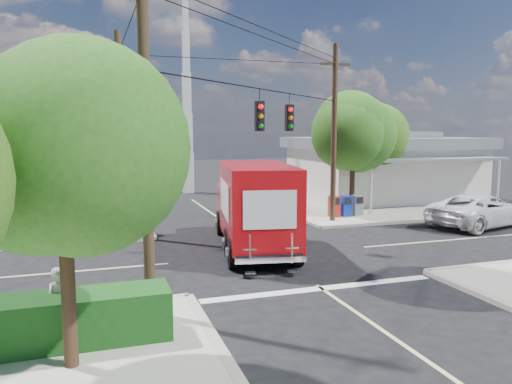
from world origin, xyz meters
name	(u,v)px	position (x,y,z in m)	size (l,w,h in m)	color
ground	(272,255)	(0.00, 0.00, 0.00)	(120.00, 120.00, 0.00)	black
sidewalk_ne	(370,202)	(10.88, 10.88, 0.07)	(14.12, 14.12, 0.14)	#A9A499
sidewalk_nw	(5,221)	(-10.88, 10.88, 0.07)	(14.12, 14.12, 0.14)	#A9A499
road_markings	(287,265)	(0.00, -1.47, 0.01)	(32.00, 32.00, 0.01)	beige
building_ne	(384,166)	(12.50, 11.97, 2.32)	(11.80, 10.20, 4.50)	white
radio_tower	(187,118)	(0.50, 20.00, 5.64)	(0.80, 0.80, 17.00)	silver
tree_sw_front	(62,154)	(-6.99, -7.54, 4.33)	(3.88, 3.78, 6.03)	#422D1C
tree_ne_front	(354,130)	(7.21, 6.76, 4.77)	(4.21, 4.14, 6.66)	#422D1C
tree_ne_back	(374,139)	(9.81, 8.96, 4.19)	(3.77, 3.66, 5.82)	#422D1C
palm_nw_front	(66,124)	(-7.50, 7.50, 5.04)	(3.01, 3.08, 5.59)	#422D1C
palm_nw_back	(24,132)	(-9.50, 9.00, 4.67)	(3.01, 3.08, 5.19)	#422D1C
utility_poles	(221,132)	(-1.58, 1.60, 4.67)	(12.00, 10.68, 9.00)	#473321
picket_fence	(36,311)	(-7.80, -5.60, 0.68)	(5.94, 0.06, 1.00)	silver
hedge_sw	(22,325)	(-8.00, -6.40, 0.69)	(6.20, 1.20, 1.10)	#103F14
vending_boxes	(346,206)	(6.50, 6.20, 0.69)	(1.90, 0.50, 1.10)	#B01F14
delivery_truck	(254,206)	(-0.35, 1.14, 1.76)	(3.74, 8.28, 3.46)	black
parked_car	(480,210)	(11.78, 2.13, 0.81)	(2.70, 5.84, 1.62)	silver
pedestrian	(60,304)	(-7.25, -6.09, 0.96)	(0.60, 0.39, 1.64)	beige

